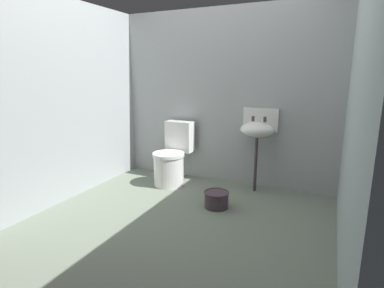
{
  "coord_description": "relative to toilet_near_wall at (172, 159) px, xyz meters",
  "views": [
    {
      "loc": [
        1.25,
        -2.41,
        1.39
      ],
      "look_at": [
        0.0,
        0.32,
        0.7
      ],
      "focal_mm": 28.84,
      "sensor_mm": 36.0,
      "label": 1
    }
  ],
  "objects": [
    {
      "name": "ground_plane",
      "position": [
        0.56,
        -0.95,
        -0.36
      ],
      "size": [
        3.18,
        3.0,
        0.08
      ],
      "primitive_type": "cube",
      "color": "slate"
    },
    {
      "name": "wall_back",
      "position": [
        0.56,
        0.4,
        0.77
      ],
      "size": [
        3.18,
        0.1,
        2.18
      ],
      "primitive_type": "cube",
      "color": "#9A9FA0",
      "rests_on": "ground"
    },
    {
      "name": "wall_left",
      "position": [
        -0.87,
        -0.85,
        0.77
      ],
      "size": [
        0.1,
        2.8,
        2.18
      ],
      "primitive_type": "cube",
      "color": "#989EA0",
      "rests_on": "ground"
    },
    {
      "name": "wall_right",
      "position": [
        2.0,
        -0.85,
        0.77
      ],
      "size": [
        0.1,
        2.8,
        2.18
      ],
      "primitive_type": "cube",
      "color": "#96A5A5",
      "rests_on": "ground"
    },
    {
      "name": "toilet_near_wall",
      "position": [
        0.0,
        0.0,
        0.0
      ],
      "size": [
        0.41,
        0.6,
        0.78
      ],
      "rotation": [
        0.0,
        0.0,
        3.11
      ],
      "color": "white",
      "rests_on": "ground"
    },
    {
      "name": "sink",
      "position": [
        1.04,
        0.19,
        0.43
      ],
      "size": [
        0.42,
        0.35,
        0.99
      ],
      "color": "#403137",
      "rests_on": "ground"
    },
    {
      "name": "bucket",
      "position": [
        0.78,
        -0.47,
        -0.23
      ],
      "size": [
        0.27,
        0.27,
        0.17
      ],
      "color": "#403137",
      "rests_on": "ground"
    }
  ]
}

